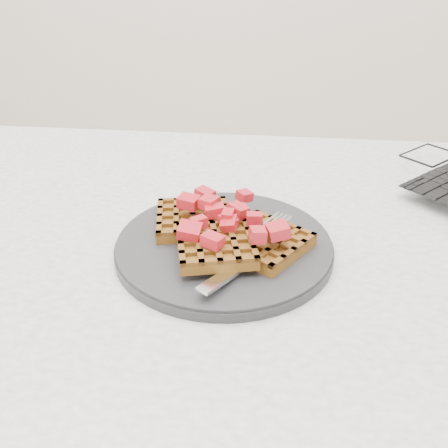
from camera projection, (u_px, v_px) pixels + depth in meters
name	position (u px, v px, depth m)	size (l,w,h in m)	color
table	(259.00, 310.00, 0.71)	(1.20, 0.80, 0.75)	white
plate	(224.00, 246.00, 0.63)	(0.27, 0.27, 0.02)	#252528
waffles	(224.00, 234.00, 0.62)	(0.21, 0.18, 0.03)	brown
strawberry_pile	(224.00, 214.00, 0.61)	(0.15, 0.15, 0.02)	#9C020F
fork	(253.00, 254.00, 0.59)	(0.02, 0.18, 0.02)	silver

